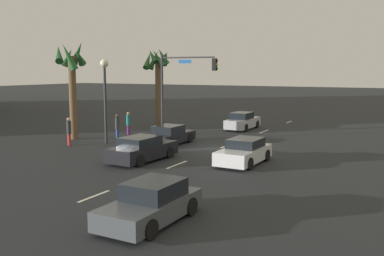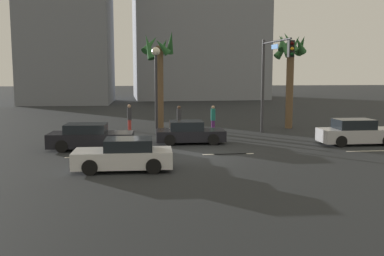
{
  "view_description": "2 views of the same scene",
  "coord_description": "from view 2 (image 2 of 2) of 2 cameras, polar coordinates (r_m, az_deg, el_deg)",
  "views": [
    {
      "loc": [
        -24.95,
        -11.31,
        4.97
      ],
      "look_at": [
        -0.49,
        1.64,
        1.31
      ],
      "focal_mm": 40.73,
      "sensor_mm": 36.0,
      "label": 1
    },
    {
      "loc": [
        -2.58,
        -21.46,
        4.12
      ],
      "look_at": [
        0.11,
        1.87,
        1.12
      ],
      "focal_mm": 41.16,
      "sensor_mm": 36.0,
      "label": 2
    }
  ],
  "objects": [
    {
      "name": "ground_plane",
      "position": [
        22.0,
        0.27,
        -3.5
      ],
      "size": [
        220.0,
        220.0,
        0.0
      ],
      "primitive_type": "plane",
      "color": "#232628"
    },
    {
      "name": "lane_stripe_2",
      "position": [
        22.01,
        -13.52,
        -3.69
      ],
      "size": [
        2.07,
        0.14,
        0.01
      ],
      "primitive_type": "cube",
      "color": "silver",
      "rests_on": "ground_plane"
    },
    {
      "name": "lane_stripe_3",
      "position": [
        22.24,
        4.26,
        -3.39
      ],
      "size": [
        2.25,
        0.14,
        0.01
      ],
      "primitive_type": "cube",
      "color": "silver",
      "rests_on": "ground_plane"
    },
    {
      "name": "lane_stripe_4",
      "position": [
        22.33,
        5.44,
        -3.36
      ],
      "size": [
        2.06,
        0.14,
        0.01
      ],
      "primitive_type": "cube",
      "color": "silver",
      "rests_on": "ground_plane"
    },
    {
      "name": "lane_stripe_5",
      "position": [
        24.77,
        21.67,
        -2.79
      ],
      "size": [
        2.21,
        0.14,
        0.01
      ],
      "primitive_type": "cube",
      "color": "silver",
      "rests_on": "ground_plane"
    },
    {
      "name": "car_0",
      "position": [
        18.77,
        -8.76,
        -3.53
      ],
      "size": [
        4.15,
        1.95,
        1.34
      ],
      "color": "silver",
      "rests_on": "ground_plane"
    },
    {
      "name": "car_2",
      "position": [
        26.77,
        20.57,
        -0.59
      ],
      "size": [
        4.37,
        1.81,
        1.46
      ],
      "color": "#B7B7BC",
      "rests_on": "ground_plane"
    },
    {
      "name": "car_3",
      "position": [
        25.56,
        -0.36,
        -0.63
      ],
      "size": [
        3.99,
        1.99,
        1.3
      ],
      "color": "black",
      "rests_on": "ground_plane"
    },
    {
      "name": "car_4",
      "position": [
        24.07,
        -13.05,
        -1.2
      ],
      "size": [
        4.52,
        2.1,
        1.38
      ],
      "color": "black",
      "rests_on": "ground_plane"
    },
    {
      "name": "traffic_signal",
      "position": [
        28.7,
        10.31,
        7.41
      ],
      "size": [
        0.56,
        4.99,
        6.25
      ],
      "color": "#38383D",
      "rests_on": "ground_plane"
    },
    {
      "name": "streetlamp",
      "position": [
        29.21,
        -4.68,
        7.13
      ],
      "size": [
        0.56,
        0.56,
        5.73
      ],
      "color": "#2D2D33",
      "rests_on": "ground_plane"
    },
    {
      "name": "pedestrian_0",
      "position": [
        30.79,
        2.75,
        1.36
      ],
      "size": [
        0.34,
        0.34,
        1.78
      ],
      "color": "#59266B",
      "rests_on": "ground_plane"
    },
    {
      "name": "pedestrian_1",
      "position": [
        29.68,
        -1.68,
        1.26
      ],
      "size": [
        0.38,
        0.38,
        1.86
      ],
      "color": "#2D478C",
      "rests_on": "ground_plane"
    },
    {
      "name": "pedestrian_2",
      "position": [
        31.0,
        -8.11,
        1.46
      ],
      "size": [
        0.38,
        0.38,
        1.87
      ],
      "color": "#BF3833",
      "rests_on": "ground_plane"
    },
    {
      "name": "palm_tree_0",
      "position": [
        32.99,
        12.63,
        8.71
      ],
      "size": [
        2.44,
        2.55,
        6.98
      ],
      "color": "brown",
      "rests_on": "ground_plane"
    },
    {
      "name": "palm_tree_1",
      "position": [
        32.52,
        -4.3,
        8.49
      ],
      "size": [
        2.62,
        2.58,
        7.13
      ],
      "color": "brown",
      "rests_on": "ground_plane"
    }
  ]
}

